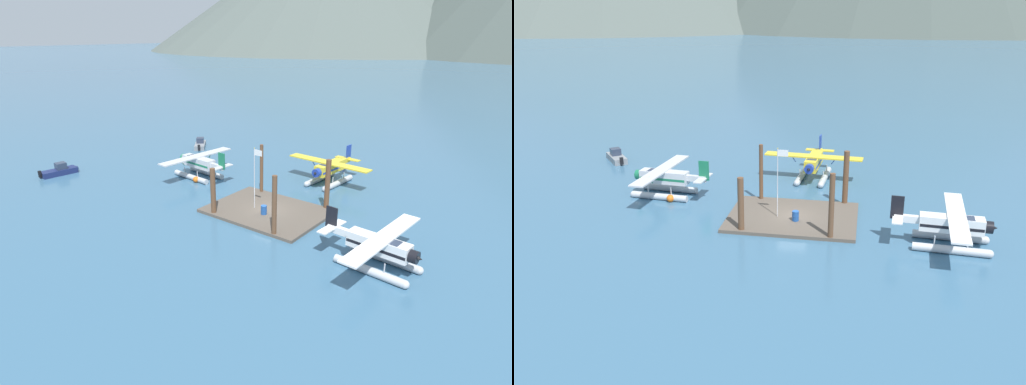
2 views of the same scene
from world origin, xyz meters
TOP-DOWN VIEW (x-y plane):
  - ground_plane at (0.00, 0.00)m, footprint 1200.00×1200.00m
  - dock_platform at (0.00, 0.00)m, footprint 11.23×8.40m
  - piling_near_left at (-3.78, -3.69)m, footprint 0.51×0.51m
  - piling_near_right at (3.58, -3.91)m, footprint 0.44×0.44m
  - piling_far_left at (-3.57, 3.77)m, footprint 0.37×0.37m
  - piling_far_right at (4.33, 4.10)m, footprint 0.52×0.52m
  - flagpole at (-1.19, -0.39)m, footprint 0.95×0.10m
  - fuel_drum at (0.39, -1.10)m, footprint 0.62×0.62m
  - mooring_buoy at (-12.08, 2.08)m, footprint 0.72×0.72m
  - seaplane_yellow_bow_centre at (0.61, 11.49)m, footprint 10.47×7.97m
  - seaplane_white_stbd_aft at (12.83, -3.47)m, footprint 7.97×10.47m
  - seaplane_silver_port_fwd at (-13.22, 3.70)m, footprint 7.97×10.48m
  - boat_grey_open_west at (-23.38, 14.22)m, footprint 3.85×4.18m

SIDE VIEW (x-z plane):
  - ground_plane at x=0.00m, z-range 0.00..0.00m
  - dock_platform at x=0.00m, z-range 0.00..0.30m
  - mooring_buoy at x=-12.08m, z-range 0.00..0.72m
  - boat_grey_open_west at x=-23.38m, z-range -0.26..1.24m
  - fuel_drum at x=0.39m, z-range 0.30..1.18m
  - seaplane_yellow_bow_centre at x=0.61m, z-range -0.34..3.50m
  - seaplane_white_stbd_aft at x=12.83m, z-range -0.34..3.50m
  - seaplane_silver_port_fwd at x=-13.22m, z-range -0.34..3.50m
  - piling_near_left at x=-3.78m, z-range 0.00..4.77m
  - piling_far_right at x=4.33m, z-range 0.00..5.27m
  - piling_far_left at x=-3.57m, z-range 0.00..5.60m
  - piling_near_right at x=3.58m, z-range 0.00..5.61m
  - flagpole at x=-1.19m, z-range 1.05..7.24m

